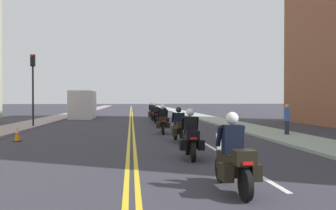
# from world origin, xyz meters

# --- Properties ---
(ground_plane) EXTENTS (264.00, 264.00, 0.00)m
(ground_plane) POSITION_xyz_m (0.00, 48.00, 0.00)
(ground_plane) COLOR #33313B
(sidewalk_left) EXTENTS (2.66, 144.00, 0.12)m
(sidewalk_left) POSITION_xyz_m (-7.64, 48.00, 0.06)
(sidewalk_left) COLOR gray
(sidewalk_left) RESTS_ON ground
(sidewalk_right) EXTENTS (2.66, 144.00, 0.12)m
(sidewalk_right) POSITION_xyz_m (7.64, 48.00, 0.06)
(sidewalk_right) COLOR #95A699
(sidewalk_right) RESTS_ON ground
(centreline_yellow_inner) EXTENTS (0.12, 132.00, 0.01)m
(centreline_yellow_inner) POSITION_xyz_m (-0.12, 48.00, 0.00)
(centreline_yellow_inner) COLOR yellow
(centreline_yellow_inner) RESTS_ON ground
(centreline_yellow_outer) EXTENTS (0.12, 132.00, 0.01)m
(centreline_yellow_outer) POSITION_xyz_m (0.12, 48.00, 0.00)
(centreline_yellow_outer) COLOR yellow
(centreline_yellow_outer) RESTS_ON ground
(lane_dashes_white) EXTENTS (0.14, 56.40, 0.01)m
(lane_dashes_white) POSITION_xyz_m (3.15, 29.00, 0.00)
(lane_dashes_white) COLOR silver
(lane_dashes_white) RESTS_ON ground
(motorcycle_0) EXTENTS (0.78, 2.17, 1.63)m
(motorcycle_0) POSITION_xyz_m (2.06, 7.03, 0.67)
(motorcycle_0) COLOR black
(motorcycle_0) RESTS_ON ground
(motorcycle_1) EXTENTS (0.78, 2.10, 1.61)m
(motorcycle_1) POSITION_xyz_m (1.88, 11.27, 0.65)
(motorcycle_1) COLOR black
(motorcycle_1) RESTS_ON ground
(motorcycle_2) EXTENTS (0.78, 2.24, 1.57)m
(motorcycle_2) POSITION_xyz_m (2.13, 15.80, 0.65)
(motorcycle_2) COLOR black
(motorcycle_2) RESTS_ON ground
(motorcycle_3) EXTENTS (0.78, 2.27, 1.61)m
(motorcycle_3) POSITION_xyz_m (1.76, 19.85, 0.66)
(motorcycle_3) COLOR black
(motorcycle_3) RESTS_ON ground
(motorcycle_4) EXTENTS (0.77, 2.26, 1.62)m
(motorcycle_4) POSITION_xyz_m (2.15, 24.51, 0.67)
(motorcycle_4) COLOR black
(motorcycle_4) RESTS_ON ground
(motorcycle_5) EXTENTS (0.77, 2.26, 1.62)m
(motorcycle_5) POSITION_xyz_m (1.93, 28.58, 0.66)
(motorcycle_5) COLOR black
(motorcycle_5) RESTS_ON ground
(motorcycle_6) EXTENTS (0.78, 2.12, 1.62)m
(motorcycle_6) POSITION_xyz_m (1.93, 32.77, 0.66)
(motorcycle_6) COLOR black
(motorcycle_6) RESTS_ON ground
(motorcycle_7) EXTENTS (0.77, 2.20, 1.66)m
(motorcycle_7) POSITION_xyz_m (2.14, 37.48, 0.67)
(motorcycle_7) COLOR black
(motorcycle_7) RESTS_ON ground
(traffic_cone_1) EXTENTS (0.34, 0.34, 0.68)m
(traffic_cone_1) POSITION_xyz_m (-5.16, 16.76, 0.34)
(traffic_cone_1) COLOR black
(traffic_cone_1) RESTS_ON ground
(traffic_light_near) EXTENTS (0.28, 0.38, 4.99)m
(traffic_light_near) POSITION_xyz_m (-6.71, 25.19, 3.44)
(traffic_light_near) COLOR black
(traffic_light_near) RESTS_ON ground
(pedestrian_0) EXTENTS (0.31, 0.41, 1.67)m
(pedestrian_0) POSITION_xyz_m (7.95, 17.52, 0.86)
(pedestrian_0) COLOR #262536
(pedestrian_0) RESTS_ON ground
(parked_truck) EXTENTS (2.20, 6.50, 2.80)m
(parked_truck) POSITION_xyz_m (-4.91, 37.45, 1.27)
(parked_truck) COLOR beige
(parked_truck) RESTS_ON ground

